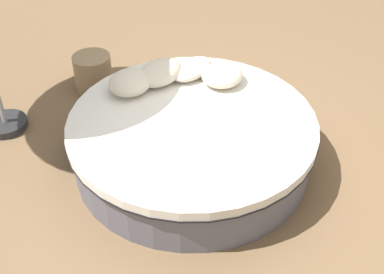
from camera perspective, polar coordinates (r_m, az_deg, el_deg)
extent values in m
plane|color=brown|center=(4.72, 0.00, -2.84)|extent=(16.00, 16.00, 0.00)
cylinder|color=#595966|center=(4.59, 0.00, -0.95)|extent=(2.19, 2.19, 0.41)
cylinder|color=black|center=(4.46, 0.00, 1.05)|extent=(2.27, 2.27, 0.02)
cylinder|color=silver|center=(4.43, 0.00, 1.54)|extent=(2.26, 2.26, 0.10)
ellipsoid|color=beige|center=(4.87, 3.51, 7.18)|extent=(0.42, 0.40, 0.18)
ellipsoid|color=beige|center=(4.99, -0.03, 7.90)|extent=(0.52, 0.31, 0.14)
ellipsoid|color=beige|center=(4.88, -3.71, 7.49)|extent=(0.52, 0.36, 0.21)
ellipsoid|color=beige|center=(4.76, -7.19, 6.32)|extent=(0.43, 0.39, 0.21)
cylinder|color=#262628|center=(5.47, -20.77, 1.39)|extent=(0.44, 0.44, 0.08)
cylinder|color=#997A56|center=(5.74, -11.39, 7.31)|extent=(0.42, 0.42, 0.42)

